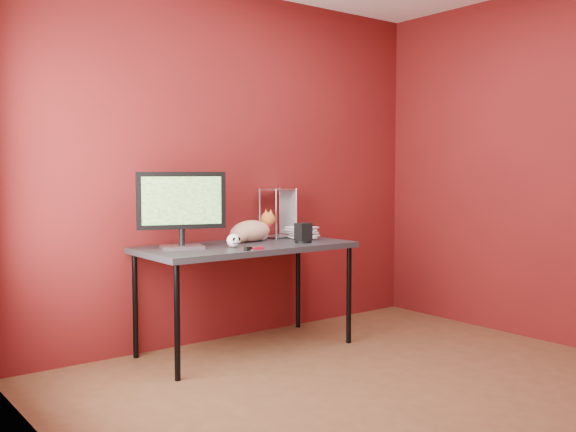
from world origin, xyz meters
TOP-DOWN VIEW (x-y plane):
  - room at (0.00, 0.00)m, footprint 3.52×3.52m
  - desk at (-0.15, 1.37)m, footprint 1.50×0.70m
  - monitor at (-0.62, 1.43)m, footprint 0.57×0.26m
  - cat at (-0.02, 1.50)m, footprint 0.48×0.23m
  - skull_mug at (-0.31, 1.28)m, footprint 0.09×0.09m
  - speaker at (0.24, 1.22)m, footprint 0.12×0.12m
  - book_stack at (0.32, 1.44)m, footprint 0.21×0.24m
  - wire_rack at (0.31, 1.62)m, footprint 0.24×0.21m
  - pocket_knife at (-0.26, 1.08)m, footprint 0.09×0.02m
  - black_gadget at (-0.33, 1.08)m, footprint 0.05×0.04m
  - washer at (-0.30, 1.08)m, footprint 0.04×0.04m

SIDE VIEW (x-z plane):
  - desk at x=-0.15m, z-range 0.32..1.07m
  - washer at x=-0.30m, z-range 0.75..0.75m
  - pocket_knife at x=-0.26m, z-range 0.75..0.77m
  - black_gadget at x=-0.33m, z-range 0.75..0.77m
  - skull_mug at x=-0.31m, z-range 0.75..0.84m
  - speaker at x=0.24m, z-range 0.75..0.89m
  - cat at x=-0.02m, z-range 0.71..0.95m
  - wire_rack at x=0.31m, z-range 0.75..1.13m
  - monitor at x=-0.62m, z-range 0.78..1.29m
  - book_stack at x=0.32m, z-range 0.75..1.80m
  - room at x=0.00m, z-range 0.14..2.75m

